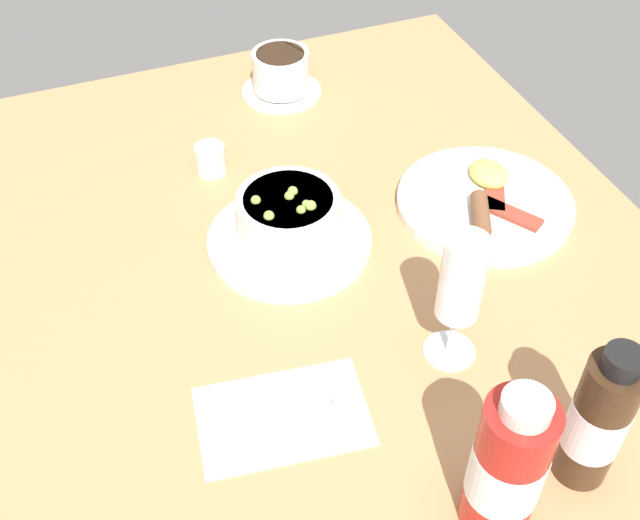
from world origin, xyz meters
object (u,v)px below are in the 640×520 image
(coffee_cup, at_px, (281,73))
(breakfast_plate, at_px, (485,201))
(cutlery_setting, at_px, (288,414))
(sauce_bottle_red, at_px, (507,467))
(wine_glass, at_px, (461,285))
(sauce_bottle_brown, at_px, (598,420))
(porridge_bowl, at_px, (289,223))
(creamer_jug, at_px, (210,159))

(coffee_cup, distance_m, breakfast_plate, 0.39)
(cutlery_setting, xyz_separation_m, sauce_bottle_red, (0.17, 0.14, 0.08))
(wine_glass, relative_size, sauce_bottle_brown, 0.95)
(cutlery_setting, bearing_deg, sauce_bottle_red, 39.09)
(porridge_bowl, height_order, breakfast_plate, porridge_bowl)
(coffee_cup, relative_size, sauce_bottle_red, 0.69)
(cutlery_setting, bearing_deg, breakfast_plate, 121.34)
(creamer_jug, relative_size, sauce_bottle_red, 0.27)
(porridge_bowl, distance_m, creamer_jug, 0.19)
(coffee_cup, bearing_deg, breakfast_plate, 23.83)
(porridge_bowl, relative_size, creamer_jug, 4.26)
(porridge_bowl, distance_m, sauce_bottle_brown, 0.43)
(creamer_jug, height_order, breakfast_plate, creamer_jug)
(coffee_cup, bearing_deg, porridge_bowl, -17.77)
(creamer_jug, bearing_deg, sauce_bottle_red, 9.85)
(cutlery_setting, bearing_deg, sauce_bottle_brown, 56.75)
(creamer_jug, distance_m, sauce_bottle_brown, 0.62)
(creamer_jug, distance_m, wine_glass, 0.44)
(porridge_bowl, bearing_deg, sauce_bottle_brown, 21.04)
(breakfast_plate, bearing_deg, sauce_bottle_brown, -16.64)
(cutlery_setting, distance_m, wine_glass, 0.22)
(creamer_jug, xyz_separation_m, sauce_bottle_brown, (0.58, 0.20, 0.06))
(sauce_bottle_brown, bearing_deg, coffee_cup, -176.36)
(porridge_bowl, bearing_deg, wine_glass, 25.07)
(porridge_bowl, xyz_separation_m, sauce_bottle_red, (0.41, 0.05, 0.05))
(wine_glass, distance_m, sauce_bottle_red, 0.20)
(porridge_bowl, distance_m, coffee_cup, 0.35)
(porridge_bowl, xyz_separation_m, wine_glass, (0.23, 0.11, 0.07))
(cutlery_setting, xyz_separation_m, breakfast_plate, (-0.22, 0.35, 0.01))
(cutlery_setting, relative_size, coffee_cup, 1.51)
(sauce_bottle_red, bearing_deg, cutlery_setting, -140.91)
(cutlery_setting, xyz_separation_m, creamer_jug, (-0.42, 0.04, 0.02))
(sauce_bottle_brown, bearing_deg, sauce_bottle_red, -82.59)
(breakfast_plate, bearing_deg, wine_glass, -38.49)
(cutlery_setting, distance_m, creamer_jug, 0.42)
(coffee_cup, bearing_deg, sauce_bottle_brown, 3.64)
(cutlery_setting, distance_m, sauce_bottle_brown, 0.30)
(breakfast_plate, bearing_deg, coffee_cup, -156.17)
(coffee_cup, distance_m, creamer_jug, 0.22)
(creamer_jug, distance_m, breakfast_plate, 0.38)
(coffee_cup, relative_size, breakfast_plate, 0.54)
(breakfast_plate, bearing_deg, cutlery_setting, -58.66)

